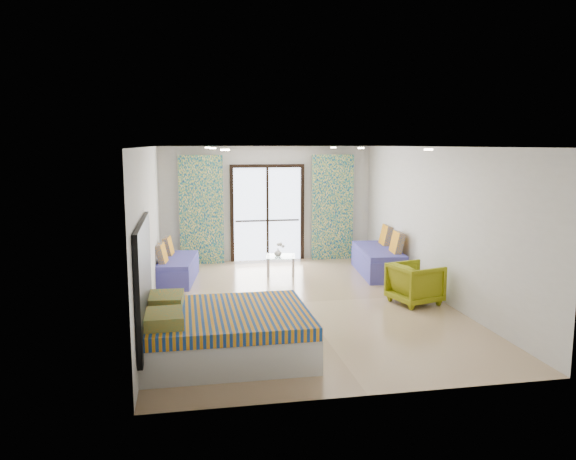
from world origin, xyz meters
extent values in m
cube|color=black|center=(0.00, 3.71, 2.24)|extent=(1.76, 0.08, 0.08)
cube|color=black|center=(-0.84, 3.71, 1.10)|extent=(0.08, 0.08, 2.20)
cube|color=black|center=(0.84, 3.71, 1.10)|extent=(0.08, 0.08, 2.20)
cube|color=black|center=(0.00, 3.71, 1.10)|extent=(0.05, 0.06, 2.20)
cube|color=#595451|center=(0.00, 3.73, 0.95)|extent=(1.52, 0.03, 0.04)
cube|color=silver|center=(-1.55, 3.57, 1.25)|extent=(1.00, 0.10, 2.50)
cube|color=silver|center=(1.55, 3.57, 1.25)|extent=(1.00, 0.10, 2.50)
cylinder|color=#FFE0B2|center=(-1.40, -2.00, 2.67)|extent=(0.12, 0.12, 0.02)
cylinder|color=#FFE0B2|center=(1.40, -2.00, 2.67)|extent=(0.12, 0.12, 0.02)
cylinder|color=#FFE0B2|center=(-1.40, 1.00, 2.67)|extent=(0.12, 0.12, 0.02)
cylinder|color=#FFE0B2|center=(1.40, 1.00, 2.67)|extent=(0.12, 0.12, 0.02)
cylinder|color=#FFE0B2|center=(-1.40, 3.00, 2.67)|extent=(0.12, 0.12, 0.02)
cylinder|color=#FFE0B2|center=(1.40, 3.00, 2.67)|extent=(0.12, 0.12, 0.02)
cube|color=black|center=(-2.46, -2.27, 1.05)|extent=(0.06, 2.10, 1.50)
cube|color=silver|center=(-2.47, -1.02, 1.05)|extent=(0.02, 0.10, 0.10)
cube|color=silver|center=(-1.45, -2.27, 0.22)|extent=(2.18, 1.75, 0.44)
cube|color=navy|center=(-1.45, -2.27, 0.52)|extent=(2.16, 1.78, 0.16)
cube|color=#19734E|center=(-2.24, -2.68, 0.68)|extent=(0.52, 0.62, 0.15)
cube|color=#19734E|center=(-2.24, -1.85, 0.68)|extent=(0.53, 0.63, 0.15)
cube|color=#45429E|center=(-2.10, 1.96, 0.19)|extent=(0.89, 1.79, 0.38)
cube|color=#45429E|center=(-2.10, 1.96, 0.43)|extent=(0.87, 1.75, 0.10)
cube|color=navy|center=(-2.39, 1.60, 0.65)|extent=(0.25, 0.45, 0.40)
cube|color=navy|center=(-2.28, 2.39, 0.65)|extent=(0.25, 0.45, 0.40)
cube|color=#45429E|center=(2.10, 1.85, 0.22)|extent=(0.99, 2.07, 0.44)
cube|color=#45429E|center=(2.10, 1.85, 0.50)|extent=(0.98, 2.03, 0.11)
cube|color=navy|center=(2.32, 1.35, 0.75)|extent=(0.28, 0.52, 0.46)
cube|color=navy|center=(2.43, 2.28, 0.75)|extent=(0.28, 0.52, 0.46)
cylinder|color=silver|center=(-0.26, 1.96, 0.20)|extent=(0.06, 0.06, 0.39)
cylinder|color=silver|center=(0.26, 1.87, 0.20)|extent=(0.06, 0.06, 0.39)
cylinder|color=silver|center=(-0.16, 2.48, 0.20)|extent=(0.06, 0.06, 0.39)
cylinder|color=silver|center=(0.36, 2.39, 0.20)|extent=(0.06, 0.06, 0.39)
cube|color=#8CA59E|center=(0.05, 2.18, 0.39)|extent=(0.70, 0.70, 0.02)
sphere|color=white|center=(0.10, 2.17, 0.61)|extent=(0.07, 0.07, 0.07)
sphere|color=white|center=(0.06, 2.22, 0.63)|extent=(0.07, 0.07, 0.07)
sphere|color=white|center=(0.00, 2.18, 0.65)|extent=(0.07, 0.07, 0.07)
sphere|color=white|center=(0.04, 2.13, 0.66)|extent=(0.07, 0.07, 0.07)
imported|color=white|center=(-0.01, 2.15, 0.48)|extent=(0.18, 0.19, 0.16)
imported|color=olive|center=(1.97, -0.42, 0.39)|extent=(0.89, 0.92, 0.78)
camera|label=1|loc=(-1.94, -9.32, 2.74)|focal=35.00mm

